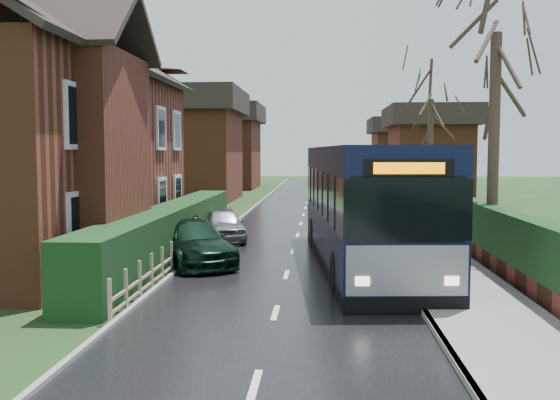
# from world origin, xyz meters

# --- Properties ---
(ground) EXTENTS (140.00, 140.00, 0.00)m
(ground) POSITION_xyz_m (0.00, 0.00, 0.00)
(ground) COLOR #2D421C
(ground) RESTS_ON ground
(road) EXTENTS (6.00, 100.00, 0.02)m
(road) POSITION_xyz_m (0.00, 10.00, 0.01)
(road) COLOR black
(road) RESTS_ON ground
(pavement) EXTENTS (2.50, 100.00, 0.14)m
(pavement) POSITION_xyz_m (4.25, 10.00, 0.07)
(pavement) COLOR slate
(pavement) RESTS_ON ground
(kerb_right) EXTENTS (0.12, 100.00, 0.14)m
(kerb_right) POSITION_xyz_m (3.05, 10.00, 0.07)
(kerb_right) COLOR gray
(kerb_right) RESTS_ON ground
(kerb_left) EXTENTS (0.12, 100.00, 0.10)m
(kerb_left) POSITION_xyz_m (-3.05, 10.00, 0.05)
(kerb_left) COLOR gray
(kerb_left) RESTS_ON ground
(front_hedge) EXTENTS (1.20, 16.00, 1.60)m
(front_hedge) POSITION_xyz_m (-3.90, 5.00, 0.80)
(front_hedge) COLOR black
(front_hedge) RESTS_ON ground
(picket_fence) EXTENTS (0.10, 16.00, 0.90)m
(picket_fence) POSITION_xyz_m (-3.15, 5.00, 0.45)
(picket_fence) COLOR tan
(picket_fence) RESTS_ON ground
(right_wall_hedge) EXTENTS (0.60, 50.00, 1.80)m
(right_wall_hedge) POSITION_xyz_m (5.80, 10.00, 1.02)
(right_wall_hedge) COLOR brown
(right_wall_hedge) RESTS_ON ground
(brick_house) EXTENTS (9.30, 14.60, 10.30)m
(brick_house) POSITION_xyz_m (-8.73, 4.78, 4.38)
(brick_house) COLOR brown
(brick_house) RESTS_ON ground
(bus) EXTENTS (3.59, 11.66, 3.49)m
(bus) POSITION_xyz_m (2.20, 3.67, 1.73)
(bus) COLOR black
(bus) RESTS_ON ground
(car_silver) EXTENTS (2.35, 3.89, 1.24)m
(car_silver) POSITION_xyz_m (-2.75, 8.46, 0.62)
(car_silver) COLOR #A5A5A9
(car_silver) RESTS_ON ground
(car_green) EXTENTS (3.59, 4.73, 1.28)m
(car_green) POSITION_xyz_m (-2.89, 3.56, 0.64)
(car_green) COLOR black
(car_green) RESTS_ON ground
(car_distant) EXTENTS (1.62, 3.80, 1.22)m
(car_distant) POSITION_xyz_m (1.18, 38.88, 0.61)
(car_distant) COLOR black
(car_distant) RESTS_ON ground
(bus_stop_sign) EXTENTS (0.09, 0.47, 3.08)m
(bus_stop_sign) POSITION_xyz_m (3.20, 0.97, 2.03)
(bus_stop_sign) COLOR slate
(bus_stop_sign) RESTS_ON ground
(tree_right_near) EXTENTS (4.51, 4.51, 9.73)m
(tree_right_near) POSITION_xyz_m (6.00, 4.16, 7.27)
(tree_right_near) COLOR #3C2C23
(tree_right_near) RESTS_ON ground
(tree_right_far) EXTENTS (4.58, 4.58, 8.86)m
(tree_right_far) POSITION_xyz_m (6.89, 20.18, 6.62)
(tree_right_far) COLOR #35291F
(tree_right_far) RESTS_ON ground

